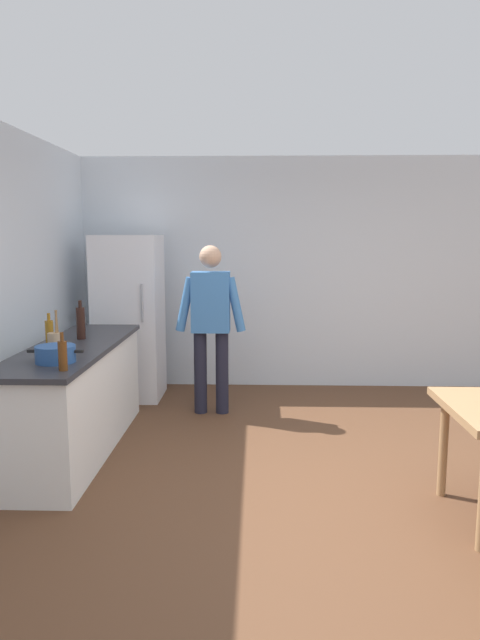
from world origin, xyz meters
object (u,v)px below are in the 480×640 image
object	(u,v)px
bottle_wine_dark	(81,323)
utensil_jar	(55,341)
refrigerator	(129,317)
cooking_pot	(55,354)
bottle_beer_brown	(63,355)
person	(211,318)
bottle_oil_amber	(49,333)

from	to	relation	value
bottle_wine_dark	utensil_jar	bearing A→B (deg)	-95.59
refrigerator	cooking_pot	bearing A→B (deg)	-90.49
refrigerator	bottle_beer_brown	size ratio (longest dim) A/B	6.92
person	utensil_jar	distance (m)	1.68
refrigerator	person	world-z (taller)	refrigerator
bottle_oil_amber	bottle_beer_brown	distance (m)	0.86
person	bottle_oil_amber	xyz separation A→B (m)	(-1.20, -1.15, 0.04)
cooking_pot	utensil_jar	world-z (taller)	utensil_jar
person	utensil_jar	xyz separation A→B (m)	(-1.12, -1.26, 0.00)
utensil_jar	bottle_wine_dark	size ratio (longest dim) A/B	0.94
cooking_pot	bottle_oil_amber	xyz separation A→B (m)	(-0.23, 0.52, 0.06)
refrigerator	utensil_jar	bearing A→B (deg)	-95.32
person	bottle_beer_brown	world-z (taller)	person
person	bottle_beer_brown	xyz separation A→B (m)	(-0.83, -1.92, 0.03)
refrigerator	cooking_pot	size ratio (longest dim) A/B	4.50
refrigerator	utensil_jar	world-z (taller)	refrigerator
refrigerator	bottle_beer_brown	world-z (taller)	refrigerator
bottle_beer_brown	person	bearing A→B (deg)	66.59
utensil_jar	bottle_wine_dark	xyz separation A→B (m)	(0.05, 0.50, 0.07)
cooking_pot	utensil_jar	distance (m)	0.44
person	refrigerator	bearing A→B (deg)	149.77
utensil_jar	bottle_beer_brown	world-z (taller)	utensil_jar
bottle_oil_amber	bottle_beer_brown	world-z (taller)	bottle_oil_amber
bottle_beer_brown	refrigerator	bearing A→B (deg)	92.79
cooking_pot	bottle_wine_dark	bearing A→B (deg)	96.37
utensil_jar	bottle_beer_brown	bearing A→B (deg)	-66.21
bottle_beer_brown	utensil_jar	bearing A→B (deg)	113.79
bottle_wine_dark	bottle_oil_amber	distance (m)	0.41
person	cooking_pot	distance (m)	1.93
cooking_pot	utensil_jar	bearing A→B (deg)	110.12
person	bottle_beer_brown	bearing A→B (deg)	-113.41
refrigerator	bottle_oil_amber	distance (m)	1.72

